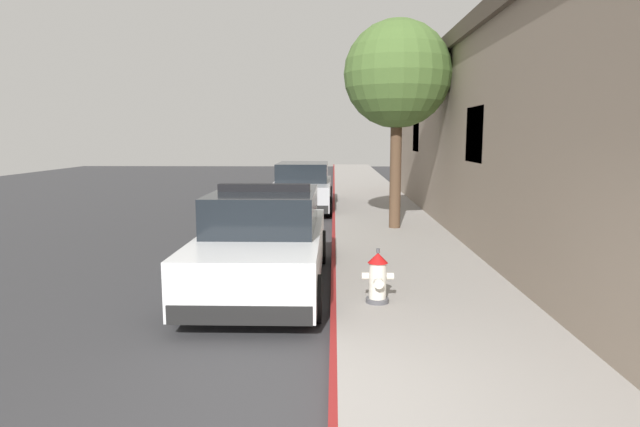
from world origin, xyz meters
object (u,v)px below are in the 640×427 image
(fire_hydrant, at_px, (378,278))
(street_tree, at_px, (397,75))
(police_cruiser, at_px, (265,241))
(parked_car_silver_ahead, at_px, (303,187))

(fire_hydrant, distance_m, street_tree, 7.18)
(police_cruiser, height_order, parked_car_silver_ahead, police_cruiser)
(fire_hydrant, relative_size, street_tree, 0.15)
(parked_car_silver_ahead, relative_size, street_tree, 0.95)
(parked_car_silver_ahead, xyz_separation_m, street_tree, (2.57, -4.56, 3.17))
(police_cruiser, distance_m, street_tree, 6.40)
(police_cruiser, bearing_deg, fire_hydrant, -38.30)
(police_cruiser, bearing_deg, parked_car_silver_ahead, 89.49)
(police_cruiser, height_order, street_tree, street_tree)
(street_tree, bearing_deg, fire_hydrant, -98.37)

